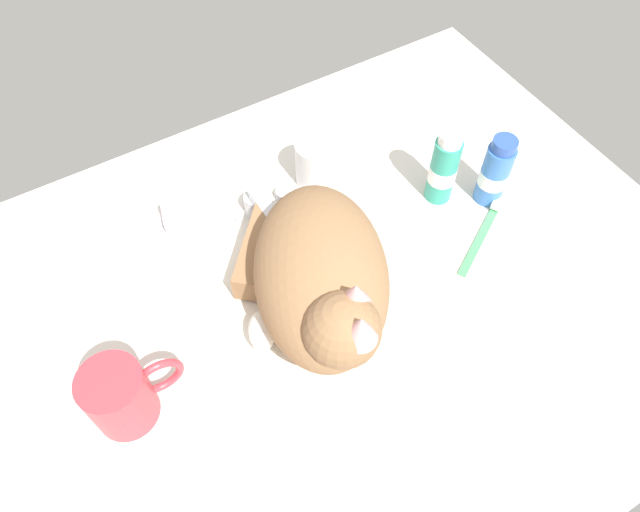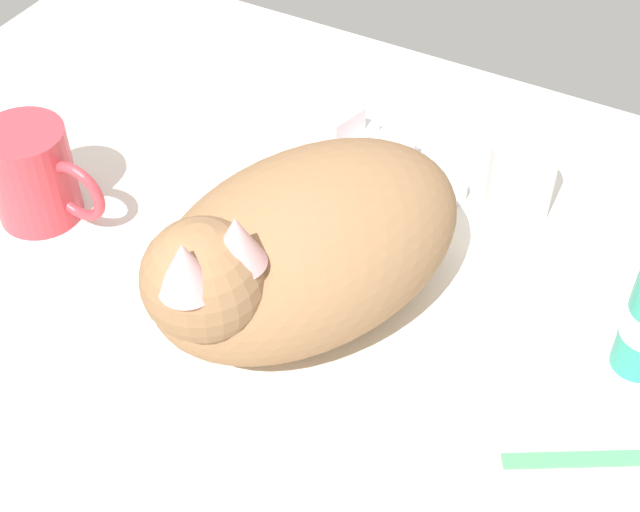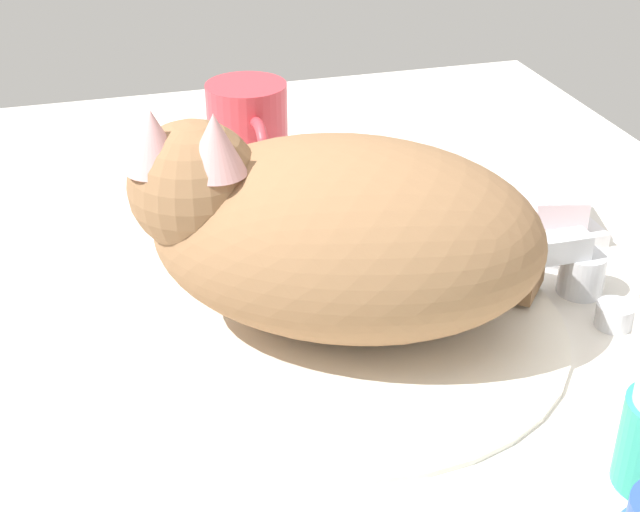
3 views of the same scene
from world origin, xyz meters
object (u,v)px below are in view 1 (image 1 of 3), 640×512
faucet (259,206)px  soap_bar (185,214)px  mouthwash_bottle (495,172)px  cat (321,279)px  coffee_mug (122,396)px  toothbrush (483,232)px  rinse_cup (315,163)px  toothpaste_bottle (443,168)px

faucet → soap_bar: 11.05cm
soap_bar → mouthwash_bottle: (42.67, -18.95, 3.13)cm
cat → coffee_mug: size_ratio=2.71×
cat → toothbrush: 28.86cm
rinse_cup → mouthwash_bottle: (21.40, -16.89, 1.76)cm
soap_bar → mouthwash_bottle: 46.79cm
cat → toothpaste_bottle: cat is taller
faucet → soap_bar: bearing=158.4°
coffee_mug → mouthwash_bottle: size_ratio=0.99×
soap_bar → toothpaste_bottle: bearing=-22.1°
mouthwash_bottle → soap_bar: bearing=156.1°
faucet → coffee_mug: bearing=-145.4°
toothbrush → soap_bar: bearing=147.0°
coffee_mug → toothpaste_bottle: bearing=9.3°
toothbrush → toothpaste_bottle: bearing=97.7°
soap_bar → toothpaste_bottle: toothpaste_bottle is taller
rinse_cup → mouthwash_bottle: mouthwash_bottle is taller
faucet → coffee_mug: coffee_mug is taller
cat → toothpaste_bottle: bearing=18.0°
mouthwash_bottle → toothpaste_bottle: bearing=146.5°
coffee_mug → mouthwash_bottle: (60.53, 4.52, 0.91)cm
rinse_cup → toothbrush: size_ratio=0.56×
rinse_cup → toothpaste_bottle: 19.66cm
coffee_mug → mouthwash_bottle: bearing=4.3°
soap_bar → toothbrush: size_ratio=0.46×
coffee_mug → rinse_cup: 44.61cm
soap_bar → toothbrush: bearing=-33.0°
rinse_cup → toothpaste_bottle: (14.92, -12.61, 2.22)cm
faucet → soap_bar: faucet is taller
rinse_cup → toothbrush: bearing=-53.9°
soap_bar → coffee_mug: bearing=-127.3°
cat → toothpaste_bottle: (26.51, 8.63, -1.99)cm
faucet → rinse_cup: rinse_cup is taller
coffee_mug → toothbrush: 55.53cm
cat → rinse_cup: bearing=61.4°
cat → coffee_mug: 27.74cm
soap_bar → toothpaste_bottle: (36.19, -14.66, 3.58)cm
toothpaste_bottle → toothbrush: 11.27cm
coffee_mug → rinse_cup: (39.13, 21.41, -0.85)cm
faucet → coffee_mug: size_ratio=1.04×
cat → soap_bar: bearing=112.6°
faucet → toothpaste_bottle: 28.27cm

